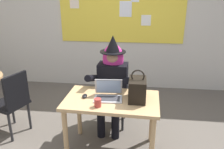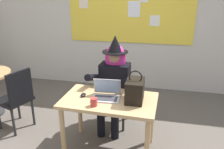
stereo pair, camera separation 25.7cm
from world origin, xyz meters
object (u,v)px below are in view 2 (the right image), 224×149
person_costumed (114,78)px  computer_mouse (83,95)px  coffee_mug (94,102)px  handbag (135,90)px  chair_at_desk (115,92)px  chair_spare_by_window (17,97)px  desk_main (109,107)px  laptop (106,94)px

person_costumed → computer_mouse: person_costumed is taller
person_costumed → coffee_mug: (-0.07, -0.77, -0.00)m
handbag → coffee_mug: (-0.43, -0.22, -0.09)m
chair_at_desk → coffee_mug: chair_at_desk is taller
computer_mouse → handbag: handbag is taller
chair_at_desk → computer_mouse: size_ratio=8.56×
chair_at_desk → chair_spare_by_window: size_ratio=0.97×
chair_at_desk → desk_main: bearing=5.4°
person_costumed → laptop: bearing=4.6°
chair_spare_by_window → coffee_mug: bearing=-177.6°
handbag → chair_spare_by_window: 1.74m
laptop → handbag: 0.36m
person_costumed → computer_mouse: size_ratio=13.13×
person_costumed → handbag: person_costumed is taller
desk_main → laptop: size_ratio=3.28×
desk_main → handbag: bearing=4.0°
computer_mouse → laptop: bearing=1.5°
person_costumed → computer_mouse: (-0.27, -0.56, -0.03)m
desk_main → laptop: 0.17m
chair_at_desk → person_costumed: 0.30m
person_costumed → coffee_mug: 0.78m
coffee_mug → laptop: bearing=69.6°
desk_main → handbag: handbag is taller
person_costumed → chair_spare_by_window: (-1.33, -0.38, -0.25)m
laptop → coffee_mug: size_ratio=3.70×
chair_at_desk → computer_mouse: (-0.27, -0.68, 0.24)m
handbag → coffee_mug: handbag is taller
coffee_mug → chair_spare_by_window: 1.34m
chair_at_desk → person_costumed: (-0.00, -0.12, 0.27)m
computer_mouse → chair_spare_by_window: chair_spare_by_window is taller
laptop → coffee_mug: laptop is taller
computer_mouse → coffee_mug: size_ratio=1.09×
chair_spare_by_window → computer_mouse: bearing=-169.8°
desk_main → person_costumed: (-0.06, 0.57, 0.16)m
chair_at_desk → chair_spare_by_window: 1.42m
computer_mouse → person_costumed: bearing=61.8°
handbag → computer_mouse: bearing=-179.3°
desk_main → person_costumed: size_ratio=0.84×
person_costumed → chair_spare_by_window: bearing=-71.7°
coffee_mug → computer_mouse: bearing=132.9°
person_costumed → chair_spare_by_window: person_costumed is taller
desk_main → chair_spare_by_window: chair_spare_by_window is taller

